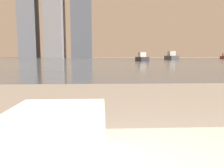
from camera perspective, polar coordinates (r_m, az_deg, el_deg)
The scene contains 5 objects.
towel_stack at distance 0.69m, azimuth -13.32°, elevation -12.11°, with size 0.27×0.20×0.16m.
harbor_water at distance 61.89m, azimuth -2.76°, elevation 6.48°, with size 180.00×110.00×0.01m.
harbor_boat_2 at distance 56.68m, azimuth 15.25°, elevation 6.90°, with size 2.07×5.63×2.09m.
harbor_boat_4 at distance 39.68m, azimuth 7.83°, elevation 6.76°, with size 1.84×4.28×1.56m.
skyline_tower_1 at distance 122.55m, azimuth -14.82°, elevation 17.89°, with size 9.03×13.24×47.82m.
Camera 1 is at (0.04, 0.11, 0.88)m, focal length 35.00 mm.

